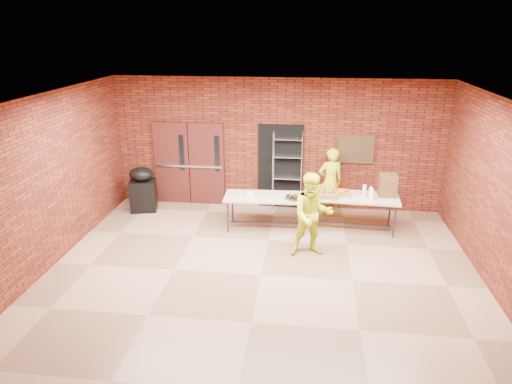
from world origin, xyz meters
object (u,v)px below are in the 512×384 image
volunteer_woman (330,182)px  volunteer_man (312,215)px  wire_rack (287,171)px  table_right (353,199)px  coffee_dispenser (388,185)px  table_left (267,199)px  covered_grill (143,189)px

volunteer_woman → volunteer_man: size_ratio=0.97×
wire_rack → table_right: (1.52, -1.09, -0.23)m
coffee_dispenser → volunteer_man: 2.14m
coffee_dispenser → table_right: bearing=-172.1°
coffee_dispenser → volunteer_woman: size_ratio=0.30×
coffee_dispenser → wire_rack: bearing=156.1°
table_left → table_right: (1.89, 0.14, 0.03)m
wire_rack → volunteer_man: (0.62, -2.37, -0.13)m
volunteer_woman → volunteer_man: 2.19m
table_right → covered_grill: (-5.03, 0.57, -0.18)m
covered_grill → volunteer_man: size_ratio=0.65×
coffee_dispenser → volunteer_woman: 1.44m
volunteer_woman → volunteer_man: (-0.42, -2.15, 0.02)m
covered_grill → volunteer_woman: size_ratio=0.67×
coffee_dispenser → volunteer_woman: (-1.20, 0.77, -0.23)m
table_left → volunteer_man: 1.51m
wire_rack → volunteer_man: 2.45m
coffee_dispenser → covered_grill: coffee_dispenser is taller
wire_rack → covered_grill: bearing=-170.4°
table_left → table_right: size_ratio=0.95×
volunteer_man → volunteer_woman: bearing=68.1°
volunteer_woman → volunteer_man: volunteer_man is taller
table_left → volunteer_man: volunteer_man is taller
table_left → covered_grill: (-3.14, 0.71, -0.15)m
volunteer_woman → wire_rack: bearing=-28.0°
table_left → covered_grill: bearing=164.9°
table_left → coffee_dispenser: (2.62, 0.24, 0.34)m
coffee_dispenser → table_left: bearing=-174.7°
table_left → coffee_dispenser: 2.65m
coffee_dispenser → covered_grill: 5.79m
wire_rack → covered_grill: wire_rack is taller
wire_rack → covered_grill: size_ratio=1.76×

